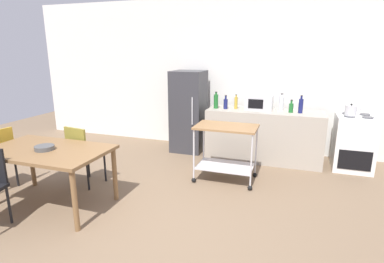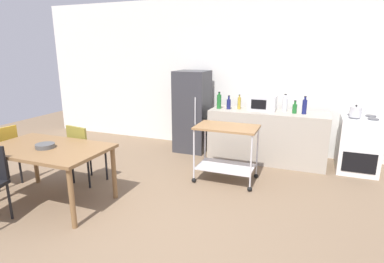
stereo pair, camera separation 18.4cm
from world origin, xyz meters
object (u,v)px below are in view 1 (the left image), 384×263
object	(u,v)px
bottle_sesame_oil	(226,103)
bottle_soda	(291,108)
dining_table	(47,155)
kettle	(351,110)
kitchen_cart	(226,144)
bottle_soy_sauce	(281,103)
chair_olive	(83,151)
microwave	(259,102)
stove_oven	(353,143)
fruit_bowl	(44,148)
bottle_wine	(301,106)
bottle_sparkling_water	(216,101)
bottle_olive_oil	(236,103)
refrigerator	(189,111)

from	to	relation	value
bottle_sesame_oil	bottle_soda	size ratio (longest dim) A/B	1.12
dining_table	kettle	size ratio (longest dim) A/B	6.26
kitchen_cart	bottle_soy_sauce	distance (m)	1.44
chair_olive	bottle_soy_sauce	xyz separation A→B (m)	(2.60, 2.01, 0.51)
microwave	stove_oven	bearing A→B (deg)	-1.32
dining_table	fruit_bowl	bearing A→B (deg)	-78.81
stove_oven	fruit_bowl	xyz separation A→B (m)	(-3.80, -2.65, 0.32)
kettle	dining_table	bearing A→B (deg)	-145.70
bottle_soda	bottle_wine	distance (m)	0.16
fruit_bowl	bottle_sesame_oil	bearing A→B (deg)	57.33
stove_oven	bottle_sparkling_water	xyz separation A→B (m)	(-2.32, -0.08, 0.58)
bottle_olive_oil	stove_oven	bearing A→B (deg)	0.01
kitchen_cart	bottle_soda	bearing A→B (deg)	51.43
microwave	bottle_soy_sauce	distance (m)	0.38
chair_olive	bottle_wine	bearing A→B (deg)	-137.50
microwave	kettle	size ratio (longest dim) A/B	1.92
refrigerator	fruit_bowl	xyz separation A→B (m)	(-0.90, -2.73, 0.00)
stove_oven	kitchen_cart	world-z (taller)	stove_oven
bottle_sparkling_water	chair_olive	bearing A→B (deg)	-127.77
chair_olive	bottle_soda	world-z (taller)	bottle_soda
kitchen_cart	bottle_sparkling_water	size ratio (longest dim) A/B	3.02
chair_olive	bottle_wine	xyz separation A→B (m)	(2.92, 1.93, 0.51)
bottle_sparkling_water	bottle_sesame_oil	xyz separation A→B (m)	(0.18, 0.01, -0.03)
bottle_sparkling_water	bottle_sesame_oil	bearing A→B (deg)	2.99
refrigerator	kitchen_cart	xyz separation A→B (m)	(1.01, -1.21, -0.20)
refrigerator	kettle	size ratio (longest dim) A/B	6.47
dining_table	bottle_wine	size ratio (longest dim) A/B	5.04
kitchen_cart	bottle_olive_oil	xyz separation A→B (m)	(-0.08, 1.13, 0.44)
stove_oven	refrigerator	xyz separation A→B (m)	(-2.90, 0.08, 0.32)
kitchen_cart	fruit_bowl	distance (m)	2.45
bottle_wine	bottle_olive_oil	bearing A→B (deg)	177.94
bottle_sparkling_water	bottle_olive_oil	world-z (taller)	bottle_sparkling_water
bottle_soda	chair_olive	bearing A→B (deg)	-145.11
bottle_olive_oil	bottle_soda	world-z (taller)	bottle_olive_oil
bottle_sparkling_water	bottle_soy_sauce	world-z (taller)	bottle_soy_sauce
chair_olive	fruit_bowl	distance (m)	0.72
stove_oven	bottle_soy_sauce	distance (m)	1.32
bottle_wine	kettle	xyz separation A→B (m)	(0.75, -0.06, -0.03)
bottle_sesame_oil	bottle_soda	bearing A→B (deg)	1.33
bottle_sparkling_water	bottle_wine	distance (m)	1.45
dining_table	bottle_soy_sauce	size ratio (longest dim) A/B	4.95
chair_olive	bottle_sesame_oil	world-z (taller)	bottle_sesame_oil
stove_oven	bottle_soy_sauce	xyz separation A→B (m)	(-1.19, 0.04, 0.58)
dining_table	bottle_soda	distance (m)	3.80
bottle_soy_sauce	refrigerator	bearing A→B (deg)	178.61
refrigerator	bottle_soda	size ratio (longest dim) A/B	7.14
refrigerator	kettle	bearing A→B (deg)	-3.70
bottle_sesame_oil	kettle	world-z (taller)	bottle_sesame_oil
refrigerator	bottle_sparkling_water	xyz separation A→B (m)	(0.58, -0.16, 0.26)
stove_oven	kitchen_cart	xyz separation A→B (m)	(-1.89, -1.13, 0.12)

